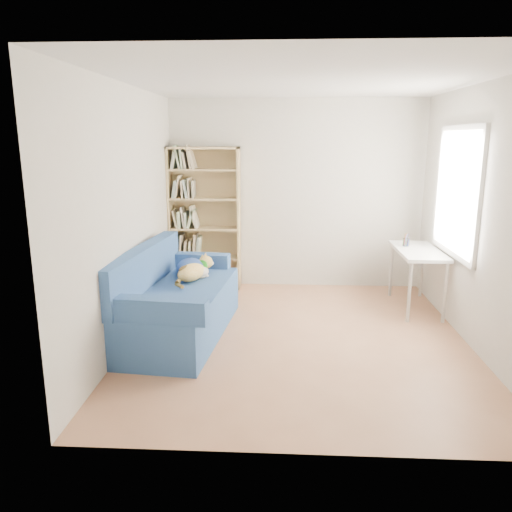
{
  "coord_description": "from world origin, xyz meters",
  "views": [
    {
      "loc": [
        -0.17,
        -4.96,
        2.07
      ],
      "look_at": [
        -0.45,
        0.18,
        0.85
      ],
      "focal_mm": 35.0,
      "sensor_mm": 36.0,
      "label": 1
    }
  ],
  "objects_px": {
    "sofa": "(175,302)",
    "desk": "(418,256)",
    "pen_cup": "(406,241)",
    "bookshelf": "(205,224)"
  },
  "relations": [
    {
      "from": "sofa",
      "to": "desk",
      "type": "distance_m",
      "value": 2.98
    },
    {
      "from": "desk",
      "to": "pen_cup",
      "type": "height_order",
      "value": "pen_cup"
    },
    {
      "from": "sofa",
      "to": "pen_cup",
      "type": "xyz_separation_m",
      "value": [
        2.69,
        1.19,
        0.45
      ]
    },
    {
      "from": "pen_cup",
      "to": "sofa",
      "type": "bearing_deg",
      "value": -156.1
    },
    {
      "from": "desk",
      "to": "pen_cup",
      "type": "relative_size",
      "value": 6.7
    },
    {
      "from": "bookshelf",
      "to": "desk",
      "type": "distance_m",
      "value": 2.85
    },
    {
      "from": "bookshelf",
      "to": "pen_cup",
      "type": "bearing_deg",
      "value": -12.53
    },
    {
      "from": "desk",
      "to": "pen_cup",
      "type": "xyz_separation_m",
      "value": [
        -0.11,
        0.19,
        0.14
      ]
    },
    {
      "from": "sofa",
      "to": "bookshelf",
      "type": "xyz_separation_m",
      "value": [
        0.06,
        1.78,
        0.54
      ]
    },
    {
      "from": "sofa",
      "to": "bookshelf",
      "type": "distance_m",
      "value": 1.86
    }
  ]
}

